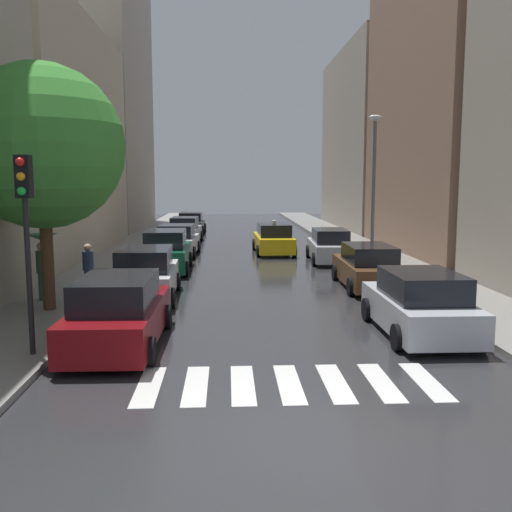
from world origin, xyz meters
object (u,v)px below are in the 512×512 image
object	(u,v)px
taxi_midroad	(274,239)
street_tree_left	(42,147)
parked_car_left_second	(146,275)
parked_car_left_fifth	(185,231)
parked_car_left_sixth	(191,223)
parked_car_left_third	(166,252)
parked_car_right_second	(368,267)
parked_car_right_nearest	(420,305)
pedestrian_foreground	(88,268)
lamp_post_right	(374,178)
parked_car_right_third	(330,246)
parked_car_left_nearest	(119,314)
traffic_light_left_corner	(25,211)
parked_car_left_fourth	(177,241)
pedestrian_near_tree	(41,253)

from	to	relation	value
taxi_midroad	street_tree_left	xyz separation A→B (m)	(-7.75, -13.90, 4.10)
parked_car_left_second	parked_car_left_fifth	xyz separation A→B (m)	(0.03, 17.45, -0.04)
street_tree_left	parked_car_left_sixth	bearing A→B (deg)	84.42
parked_car_left_third	parked_car_left_sixth	size ratio (longest dim) A/B	1.05
parked_car_left_third	parked_car_right_second	xyz separation A→B (m)	(7.79, -4.21, -0.09)
taxi_midroad	parked_car_left_sixth	bearing A→B (deg)	21.57
parked_car_right_nearest	parked_car_right_second	bearing A→B (deg)	-2.14
pedestrian_foreground	lamp_post_right	xyz separation A→B (m)	(11.35, 7.11, 3.00)
parked_car_right_third	street_tree_left	size ratio (longest dim) A/B	0.66
parked_car_left_nearest	traffic_light_left_corner	size ratio (longest dim) A/B	1.11
parked_car_left_third	pedestrian_foreground	bearing A→B (deg)	160.06
parked_car_left_nearest	parked_car_left_second	bearing A→B (deg)	1.94
parked_car_right_third	lamp_post_right	distance (m)	3.91
parked_car_left_fourth	parked_car_right_second	size ratio (longest dim) A/B	0.88
parked_car_right_third	lamp_post_right	size ratio (longest dim) A/B	0.69
parked_car_right_third	traffic_light_left_corner	world-z (taller)	traffic_light_left_corner
parked_car_left_third	parked_car_right_nearest	size ratio (longest dim) A/B	1.03
parked_car_left_sixth	parked_car_right_second	distance (m)	23.81
pedestrian_foreground	street_tree_left	world-z (taller)	street_tree_left
parked_car_left_fifth	parked_car_left_third	bearing A→B (deg)	-177.12
parked_car_right_third	taxi_midroad	distance (m)	4.17
parked_car_left_second	taxi_midroad	xyz separation A→B (m)	(5.21, 11.86, -0.04)
lamp_post_right	parked_car_left_fifth	bearing A→B (deg)	132.84
parked_car_left_nearest	parked_car_left_third	world-z (taller)	parked_car_left_third
parked_car_left_third	pedestrian_near_tree	world-z (taller)	pedestrian_near_tree
parked_car_left_second	parked_car_right_third	world-z (taller)	parked_car_left_second
parked_car_left_third	pedestrian_near_tree	xyz separation A→B (m)	(-3.22, -6.54, 0.82)
parked_car_left_third	lamp_post_right	xyz separation A→B (m)	(9.37, 1.41, 3.20)
parked_car_left_third	parked_car_right_nearest	world-z (taller)	parked_car_left_third
parked_car_left_fourth	parked_car_right_nearest	size ratio (longest dim) A/B	0.94
parked_car_right_nearest	taxi_midroad	world-z (taller)	taxi_midroad
parked_car_left_second	lamp_post_right	size ratio (longest dim) A/B	0.66
traffic_light_left_corner	parked_car_right_third	bearing A→B (deg)	58.39
parked_car_left_nearest	pedestrian_foreground	bearing A→B (deg)	20.32
pedestrian_foreground	traffic_light_left_corner	distance (m)	7.08
parked_car_left_fifth	parked_car_left_sixth	distance (m)	6.72
parked_car_right_second	taxi_midroad	size ratio (longest dim) A/B	1.00
parked_car_left_nearest	pedestrian_foreground	size ratio (longest dim) A/B	2.82
traffic_light_left_corner	parked_car_left_fourth	bearing A→B (deg)	84.70
parked_car_right_nearest	pedestrian_foreground	world-z (taller)	pedestrian_foreground
parked_car_left_second	parked_car_left_fifth	distance (m)	17.45
parked_car_left_fourth	taxi_midroad	size ratio (longest dim) A/B	0.88
parked_car_left_fourth	pedestrian_foreground	xyz separation A→B (m)	(-1.99, -11.00, 0.27)
parked_car_left_fifth	parked_car_left_sixth	xyz separation A→B (m)	(-0.01, 6.72, -0.03)
parked_car_left_nearest	parked_car_right_second	distance (m)	10.55
parked_car_left_fourth	parked_car_right_third	world-z (taller)	parked_car_left_fourth
parked_car_left_fifth	parked_car_left_second	bearing A→B (deg)	-177.40
parked_car_right_nearest	traffic_light_left_corner	distance (m)	9.65
parked_car_left_third	parked_car_right_second	bearing A→B (deg)	-119.18
parked_car_left_second	parked_car_left_fourth	xyz separation A→B (m)	(0.08, 11.19, -0.04)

